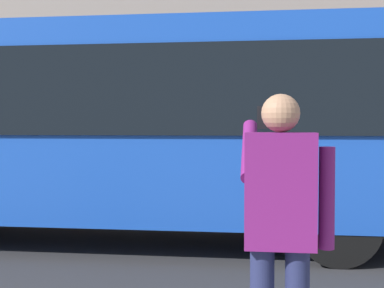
{
  "coord_description": "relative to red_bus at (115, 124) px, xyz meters",
  "views": [
    {
      "loc": [
        -0.12,
        7.9,
        1.67
      ],
      "look_at": [
        0.84,
        0.72,
        1.42
      ],
      "focal_mm": 50.02,
      "sensor_mm": 36.0,
      "label": 1
    }
  ],
  "objects": [
    {
      "name": "pedestrian_photographer",
      "position": [
        -2.24,
        4.45,
        -0.54
      ],
      "size": [
        0.53,
        0.52,
        1.7
      ],
      "color": "#1E2347",
      "rests_on": "sidewalk_curb"
    },
    {
      "name": "red_bus",
      "position": [
        0.0,
        0.0,
        0.0
      ],
      "size": [
        9.05,
        2.54,
        3.08
      ],
      "color": "#1947AD",
      "rests_on": "ground_plane"
    },
    {
      "name": "ground_plane",
      "position": [
        -2.02,
        -0.37,
        -1.68
      ],
      "size": [
        60.0,
        60.0,
        0.0
      ],
      "primitive_type": "plane",
      "color": "#2B2B2D"
    }
  ]
}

